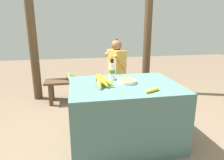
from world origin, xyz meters
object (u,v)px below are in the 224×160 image
Objects in this scene: seated_vendor at (114,67)px; support_post_far at (148,26)px; wooden_bench at (95,82)px; banana_bunch_ripe at (102,80)px; water_bottle at (112,71)px; support_post_near at (31,26)px; serving_bowl at (127,81)px; loose_banana_front at (153,90)px; banana_bunch_green at (70,76)px.

support_post_far is (0.70, 0.32, 0.68)m from seated_vendor.
wooden_bench is at bearing -164.78° from support_post_far.
banana_bunch_ripe is 1.21× the size of water_bottle.
serving_bowl is at bearing -51.83° from support_post_near.
banana_bunch_green is at bearing 116.35° from loose_banana_front.
seated_vendor reaches higher than banana_bunch_green.
support_post_near reaches higher than serving_bowl.
serving_bowl reaches higher than banana_bunch_green.
banana_bunch_green is (-0.36, 1.35, -0.29)m from banana_bunch_ripe.
serving_bowl reaches higher than loose_banana_front.
wooden_bench is 1.43m from support_post_near.
loose_banana_front is at bearing -53.59° from support_post_near.
wooden_bench is at bearing 87.17° from banana_bunch_ripe.
loose_banana_front is 1.72m from wooden_bench.
support_post_far is (1.03, 0.28, 0.96)m from wooden_bench.
water_bottle is 1.12m from seated_vendor.
banana_bunch_green is (-0.51, 1.13, -0.33)m from water_bottle.
water_bottle is 0.86× the size of banana_bunch_green.
support_post_far is at bearing 15.22° from wooden_bench.
wooden_bench is (-0.22, 1.30, -0.37)m from serving_bowl.
support_post_near is (-1.24, 1.58, 0.59)m from serving_bowl.
support_post_far is at bearing 56.10° from banana_bunch_ripe.
seated_vendor is (0.32, -0.05, 0.28)m from wooden_bench.
seated_vendor is 1.55m from support_post_near.
loose_banana_front is 0.18× the size of seated_vendor.
loose_banana_front is 0.11× the size of wooden_bench.
banana_bunch_green is 0.12× the size of support_post_near.
seated_vendor is 0.42× the size of support_post_near.
loose_banana_front is 1.60m from seated_vendor.
water_bottle reaches higher than wooden_bench.
support_post_near is (-1.41, 1.92, 0.59)m from loose_banana_front.
support_post_near is at bearing 120.54° from banana_bunch_ripe.
support_post_far reaches higher than loose_banana_front.
loose_banana_front is (0.30, -0.51, -0.09)m from water_bottle.
seated_vendor reaches higher than serving_bowl.
serving_bowl is 0.12× the size of wooden_bench.
water_bottle reaches higher than serving_bowl.
seated_vendor is at bearing 92.24° from loose_banana_front.
banana_bunch_ripe is 0.31× the size of seated_vendor.
serving_bowl is 1.87m from support_post_far.
banana_bunch_green is (-0.81, 1.64, -0.24)m from loose_banana_front.
banana_bunch_ripe is at bearing 147.44° from loose_banana_front.
water_bottle is 1.86m from support_post_near.
loose_banana_front is (0.45, -0.29, -0.05)m from banana_bunch_ripe.
serving_bowl is 0.19× the size of seated_vendor.
serving_bowl is 0.08× the size of support_post_near.
seated_vendor is at bearing -13.50° from support_post_near.
support_post_near is (-1.03, 0.28, 0.96)m from wooden_bench.
banana_bunch_green is 1.06m from support_post_near.
seated_vendor is (0.39, 1.30, -0.14)m from banana_bunch_ripe.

